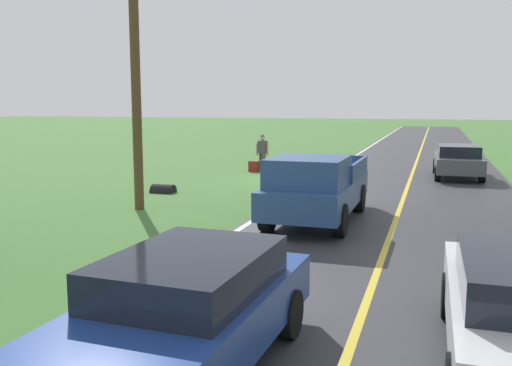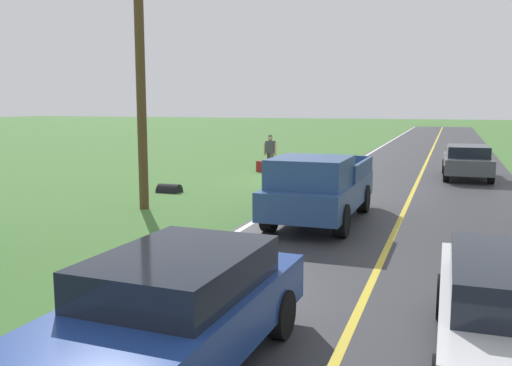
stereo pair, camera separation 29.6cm
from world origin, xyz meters
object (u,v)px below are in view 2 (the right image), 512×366
hitchhiker_walking (270,151)px  sedan_ahead_same_lane (174,310)px  suitcase_carried (261,166)px  pickup_truck_passing (319,187)px  sedan_near_oncoming (467,161)px  utility_pole_roadside (140,66)px

hitchhiker_walking → sedan_ahead_same_lane: (-4.93, 18.80, -0.23)m
suitcase_carried → sedan_ahead_same_lane: sedan_ahead_same_lane is taller
pickup_truck_passing → sedan_near_oncoming: bearing=-110.0°
suitcase_carried → pickup_truck_passing: (-5.05, 10.05, 0.72)m
sedan_near_oncoming → sedan_ahead_same_lane: 19.79m
sedan_near_oncoming → suitcase_carried: bearing=4.6°
pickup_truck_passing → sedan_near_oncoming: (-3.93, -10.77, -0.21)m
suitcase_carried → pickup_truck_passing: pickup_truck_passing is taller
sedan_near_oncoming → utility_pole_roadside: (9.35, 10.59, 3.47)m
hitchhiker_walking → sedan_near_oncoming: hitchhiker_walking is taller
suitcase_carried → sedan_near_oncoming: size_ratio=0.11×
hitchhiker_walking → sedan_ahead_same_lane: 19.44m
pickup_truck_passing → sedan_near_oncoming: size_ratio=1.21×
sedan_near_oncoming → sedan_ahead_same_lane: bearing=79.4°
suitcase_carried → sedan_near_oncoming: (-8.98, -0.73, 0.50)m
sedan_near_oncoming → utility_pole_roadside: size_ratio=0.53×
suitcase_carried → pickup_truck_passing: 11.27m
sedan_ahead_same_lane → pickup_truck_passing: bearing=-88.0°
utility_pole_roadside → hitchhiker_walking: bearing=-94.5°
pickup_truck_passing → hitchhiker_walking: bearing=-65.4°
hitchhiker_walking → suitcase_carried: size_ratio=3.49×
pickup_truck_passing → sedan_ahead_same_lane: 8.69m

